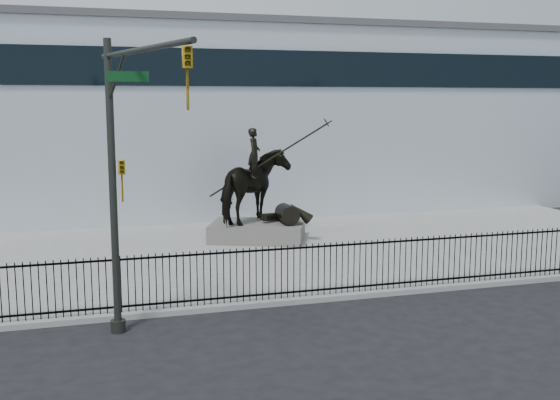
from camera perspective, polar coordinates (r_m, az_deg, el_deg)
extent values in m
plane|color=black|center=(18.18, 9.07, -9.35)|extent=(120.00, 120.00, 0.00)
cube|color=gray|center=(24.43, 2.04, -4.38)|extent=(30.00, 12.00, 0.15)
cube|color=white|center=(36.39, -4.40, 6.93)|extent=(44.00, 14.00, 9.00)
cube|color=black|center=(19.18, 7.49, -7.42)|extent=(22.00, 0.05, 0.05)
cube|color=black|center=(18.87, 7.56, -3.77)|extent=(22.00, 0.05, 0.05)
cube|color=black|center=(19.02, 7.52, -5.68)|extent=(22.00, 0.03, 1.50)
cube|color=#4E4D48|center=(25.83, -1.98, -2.73)|extent=(4.26, 3.65, 0.67)
imported|color=black|center=(25.54, -2.00, 1.16)|extent=(3.33, 3.55, 2.86)
imported|color=black|center=(25.42, -2.27, 4.10)|extent=(0.70, 0.83, 1.94)
cylinder|color=black|center=(25.38, -1.13, 3.42)|extent=(4.28, 1.82, 2.91)
cylinder|color=#272A25|center=(16.71, -13.91, -10.60)|extent=(0.36, 0.36, 0.30)
cylinder|color=#272A25|center=(15.94, -14.35, 0.86)|extent=(0.18, 0.18, 7.00)
cylinder|color=#272A25|center=(13.75, -11.95, 12.69)|extent=(1.47, 4.84, 0.12)
imported|color=#BB9514|center=(11.67, -8.05, 10.44)|extent=(0.18, 0.22, 1.10)
imported|color=#BB9514|center=(15.92, -13.58, 1.60)|extent=(0.16, 0.20, 1.00)
cube|color=#0C3F19|center=(14.63, -13.13, 10.44)|extent=(0.90, 0.03, 0.22)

